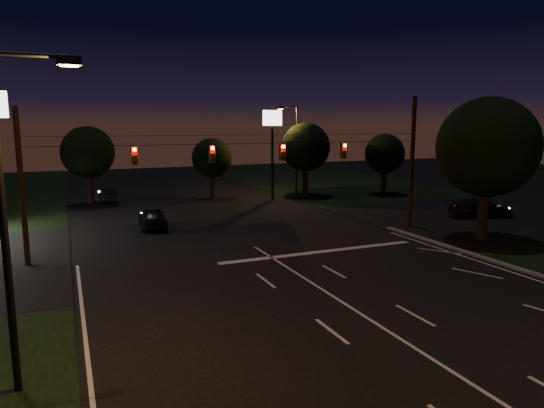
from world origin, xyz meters
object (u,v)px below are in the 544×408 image
car_oncoming_b (108,195)px  car_cross (481,208)px  utility_pole_right (409,227)px  car_oncoming_a (153,218)px  tree_right_near (486,148)px

car_oncoming_b → car_cross: size_ratio=0.74×
utility_pole_right → car_cross: bearing=5.4°
car_oncoming_a → car_oncoming_b: car_oncoming_a is taller
tree_right_near → car_oncoming_b: (-19.92, 25.14, -5.07)m
car_oncoming_a → car_cross: 24.73m
utility_pole_right → car_oncoming_b: size_ratio=2.44×
car_oncoming_a → car_oncoming_b: (-1.80, 13.65, -0.13)m
tree_right_near → car_cross: (5.88, 5.53, -4.96)m
utility_pole_right → car_oncoming_b: utility_pole_right is taller
utility_pole_right → car_oncoming_a: utility_pole_right is taller
tree_right_near → car_oncoming_a: (-18.12, 11.48, -4.94)m
utility_pole_right → car_cross: utility_pole_right is taller
car_cross → tree_right_near: bearing=145.2°
car_oncoming_b → car_cross: 32.41m
tree_right_near → car_cross: size_ratio=1.76×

